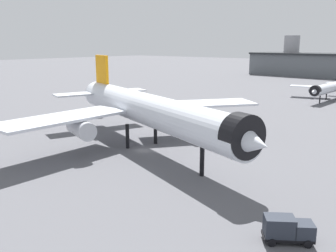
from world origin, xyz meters
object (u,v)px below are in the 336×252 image
airliner_near_gate (147,110)px  service_truck_front (287,229)px  baggage_cart_trailing (100,114)px  traffic_cone_near_nose (21,127)px  airliner_far_taxiway (331,88)px

airliner_near_gate → service_truck_front: (37.82, -17.00, -6.75)m
airliner_near_gate → service_truck_front: size_ratio=11.27×
airliner_near_gate → baggage_cart_trailing: size_ratio=22.76×
service_truck_front → traffic_cone_near_nose: size_ratio=8.53×
airliner_far_taxiway → baggage_cart_trailing: (-41.83, -81.06, -3.93)m
service_truck_front → baggage_cart_trailing: size_ratio=2.02×
service_truck_front → baggage_cart_trailing: 78.69m
baggage_cart_trailing → airliner_far_taxiway: bearing=-66.0°
airliner_near_gate → airliner_far_taxiway: (7.81, 96.16, -3.43)m
airliner_near_gate → airliner_far_taxiway: 96.54m
airliner_near_gate → traffic_cone_near_nose: (-38.46, -8.05, -8.00)m
airliner_near_gate → baggage_cart_trailing: airliner_near_gate is taller
service_truck_front → baggage_cart_trailing: (-71.85, 32.10, -0.61)m
service_truck_front → traffic_cone_near_nose: 76.82m
airliner_near_gate → airliner_far_taxiway: bearing=103.3°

